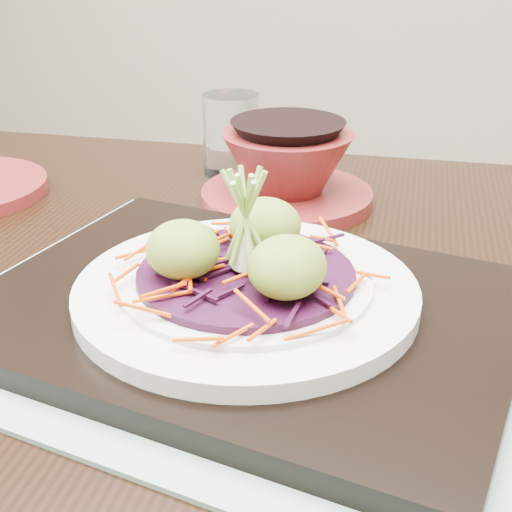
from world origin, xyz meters
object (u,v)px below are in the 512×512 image
(terracotta_bowl_set, at_px, (287,172))
(serving_tray, at_px, (246,310))
(white_plate, at_px, (246,290))
(dining_table, at_px, (218,421))
(water_glass, at_px, (231,135))

(terracotta_bowl_set, bearing_deg, serving_tray, -77.85)
(white_plate, bearing_deg, terracotta_bowl_set, 102.15)
(serving_tray, distance_m, white_plate, 0.02)
(white_plate, bearing_deg, dining_table, 159.92)
(serving_tray, height_order, white_plate, white_plate)
(dining_table, height_order, water_glass, water_glass)
(dining_table, bearing_deg, serving_tray, -28.30)
(white_plate, bearing_deg, water_glass, 114.56)
(dining_table, distance_m, serving_tray, 0.12)
(white_plate, height_order, terracotta_bowl_set, terracotta_bowl_set)
(white_plate, height_order, water_glass, water_glass)
(serving_tray, bearing_deg, water_glass, 119.27)
(serving_tray, relative_size, white_plate, 1.54)
(serving_tray, height_order, terracotta_bowl_set, terracotta_bowl_set)
(dining_table, distance_m, white_plate, 0.14)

